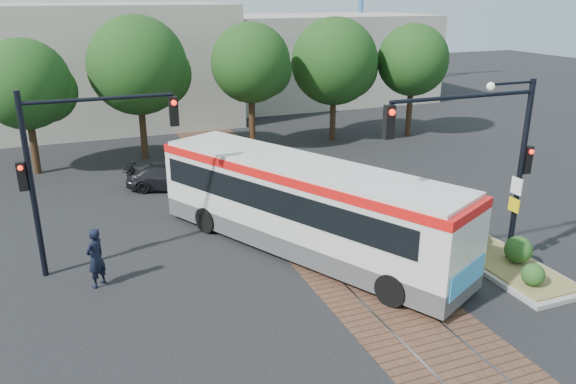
{
  "coord_description": "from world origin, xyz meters",
  "views": [
    {
      "loc": [
        -8.14,
        -14.05,
        8.63
      ],
      "look_at": [
        -0.85,
        4.44,
        1.6
      ],
      "focal_mm": 35.0,
      "sensor_mm": 36.0,
      "label": 1
    }
  ],
  "objects_px": {
    "traffic_island": "(504,256)",
    "officer": "(96,258)",
    "signal_pole_main": "(493,148)",
    "parked_car": "(171,177)",
    "city_bus": "(303,203)",
    "signal_pole_left": "(67,157)"
  },
  "relations": [
    {
      "from": "signal_pole_left",
      "to": "officer",
      "type": "height_order",
      "value": "signal_pole_left"
    },
    {
      "from": "traffic_island",
      "to": "signal_pole_left",
      "type": "bearing_deg",
      "value": 159.64
    },
    {
      "from": "traffic_island",
      "to": "officer",
      "type": "xyz_separation_m",
      "value": [
        -12.76,
        3.53,
        0.63
      ]
    },
    {
      "from": "city_bus",
      "to": "signal_pole_left",
      "type": "xyz_separation_m",
      "value": [
        -7.37,
        1.3,
        2.06
      ]
    },
    {
      "from": "signal_pole_left",
      "to": "officer",
      "type": "xyz_separation_m",
      "value": [
        0.43,
        -1.36,
        -2.9
      ]
    },
    {
      "from": "signal_pole_main",
      "to": "officer",
      "type": "bearing_deg",
      "value": 163.75
    },
    {
      "from": "traffic_island",
      "to": "officer",
      "type": "relative_size",
      "value": 2.7
    },
    {
      "from": "officer",
      "to": "parked_car",
      "type": "xyz_separation_m",
      "value": [
        3.85,
        8.44,
        -0.37
      ]
    },
    {
      "from": "signal_pole_main",
      "to": "signal_pole_left",
      "type": "relative_size",
      "value": 1.0
    },
    {
      "from": "parked_car",
      "to": "traffic_island",
      "type": "bearing_deg",
      "value": -122.22
    },
    {
      "from": "signal_pole_main",
      "to": "signal_pole_left",
      "type": "bearing_deg",
      "value": 158.55
    },
    {
      "from": "traffic_island",
      "to": "parked_car",
      "type": "height_order",
      "value": "parked_car"
    },
    {
      "from": "traffic_island",
      "to": "signal_pole_left",
      "type": "xyz_separation_m",
      "value": [
        -13.19,
        4.89,
        3.54
      ]
    },
    {
      "from": "officer",
      "to": "parked_car",
      "type": "height_order",
      "value": "officer"
    },
    {
      "from": "traffic_island",
      "to": "signal_pole_left",
      "type": "distance_m",
      "value": 14.5
    },
    {
      "from": "city_bus",
      "to": "signal_pole_left",
      "type": "bearing_deg",
      "value": 142.71
    },
    {
      "from": "officer",
      "to": "traffic_island",
      "type": "bearing_deg",
      "value": 119.89
    },
    {
      "from": "signal_pole_main",
      "to": "signal_pole_left",
      "type": "height_order",
      "value": "signal_pole_main"
    },
    {
      "from": "officer",
      "to": "signal_pole_main",
      "type": "bearing_deg",
      "value": 119.1
    },
    {
      "from": "city_bus",
      "to": "signal_pole_main",
      "type": "relative_size",
      "value": 1.98
    },
    {
      "from": "signal_pole_main",
      "to": "parked_car",
      "type": "relative_size",
      "value": 1.47
    },
    {
      "from": "officer",
      "to": "parked_car",
      "type": "distance_m",
      "value": 9.28
    }
  ]
}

